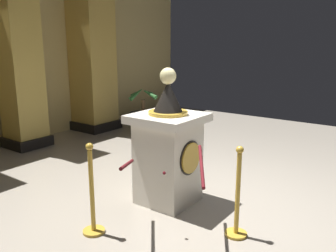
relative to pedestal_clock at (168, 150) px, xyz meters
name	(u,v)px	position (x,y,z in m)	size (l,w,h in m)	color
ground_plane	(208,198)	(0.38, -0.38, -0.69)	(10.89, 10.89, 0.00)	#9E9384
back_wall	(5,49)	(0.38, 4.25, 1.19)	(10.89, 0.16, 3.77)	tan
pedestal_clock	(168,150)	(0.00, 0.00, 0.00)	(0.82, 0.82, 1.73)	silver
stanchion_near	(92,202)	(-1.12, 0.19, -0.34)	(0.24, 0.24, 1.02)	gold
stanchion_far	(237,205)	(-0.25, -1.09, -0.34)	(0.24, 0.24, 1.00)	gold
velvet_rope	(164,165)	(-0.69, -0.45, 0.10)	(1.10, 1.11, 0.22)	#591419
column_right	(92,52)	(2.20, 3.77, 1.10)	(0.94, 0.94, 3.62)	black
column_centre_rear	(19,55)	(0.38, 3.77, 1.10)	(0.76, 0.76, 3.62)	black
potted_palm_right	(143,120)	(2.53, 2.54, -0.39)	(0.77, 0.76, 1.06)	black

